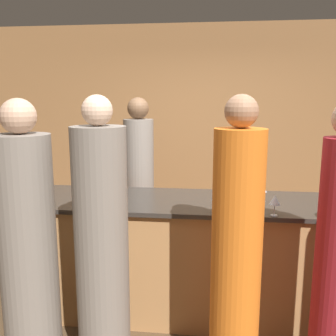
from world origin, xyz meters
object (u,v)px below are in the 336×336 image
object	(u,v)px
guest_1	(236,256)
guest_0	(102,250)
bartender	(139,191)
wine_bottle_0	(102,177)
guest_3	(28,251)

from	to	relation	value
guest_1	guest_0	bearing A→B (deg)	178.53
bartender	wine_bottle_0	size ratio (longest dim) A/B	5.88
guest_1	guest_3	world-z (taller)	guest_1
bartender	guest_0	size ratio (longest dim) A/B	0.99
guest_3	wine_bottle_0	distance (m)	1.16
bartender	guest_1	world-z (taller)	guest_1
guest_0	guest_3	world-z (taller)	guest_0
guest_0	wine_bottle_0	xyz separation A→B (m)	(-0.31, 1.08, 0.25)
bartender	wine_bottle_0	distance (m)	0.59
guest_3	wine_bottle_0	world-z (taller)	guest_3
guest_1	wine_bottle_0	bearing A→B (deg)	136.87
guest_0	guest_1	distance (m)	0.86
guest_0	guest_3	bearing A→B (deg)	-175.80
guest_1	wine_bottle_0	world-z (taller)	guest_1
bartender	guest_1	bearing A→B (deg)	120.27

